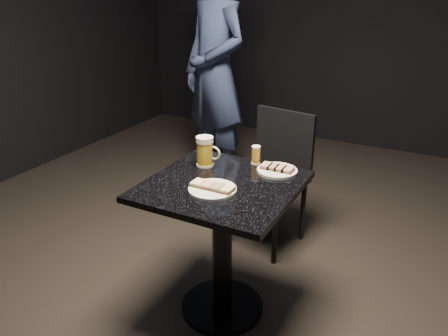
{
  "coord_description": "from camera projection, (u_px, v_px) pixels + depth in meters",
  "views": [
    {
      "loc": [
        0.88,
        -1.67,
        1.63
      ],
      "look_at": [
        0.0,
        0.02,
        0.82
      ],
      "focal_mm": 35.0,
      "sensor_mm": 36.0,
      "label": 1
    }
  ],
  "objects": [
    {
      "name": "canapes_on_plate_small",
      "position": [
        277.0,
        168.0,
        2.19
      ],
      "size": [
        0.16,
        0.07,
        0.02
      ],
      "color": "#4C3521",
      "rests_on": "plate_small"
    },
    {
      "name": "beer_tumbler",
      "position": [
        256.0,
        155.0,
        2.29
      ],
      "size": [
        0.05,
        0.05,
        0.1
      ],
      "color": "silver",
      "rests_on": "table"
    },
    {
      "name": "plate_small",
      "position": [
        277.0,
        171.0,
        2.2
      ],
      "size": [
        0.2,
        0.2,
        0.01
      ],
      "primitive_type": "cylinder",
      "color": "white",
      "rests_on": "table"
    },
    {
      "name": "beer_mug",
      "position": [
        205.0,
        151.0,
        2.25
      ],
      "size": [
        0.13,
        0.09,
        0.16
      ],
      "color": "silver",
      "rests_on": "table"
    },
    {
      "name": "table",
      "position": [
        222.0,
        227.0,
        2.18
      ],
      "size": [
        0.7,
        0.7,
        0.75
      ],
      "color": "black",
      "rests_on": "floor"
    },
    {
      "name": "chair",
      "position": [
        274.0,
        170.0,
        2.85
      ],
      "size": [
        0.49,
        0.49,
        0.88
      ],
      "color": "black",
      "rests_on": "floor"
    },
    {
      "name": "floor",
      "position": [
        222.0,
        308.0,
        2.37
      ],
      "size": [
        6.0,
        6.0,
        0.0
      ],
      "primitive_type": "plane",
      "color": "black",
      "rests_on": "ground"
    },
    {
      "name": "patron",
      "position": [
        215.0,
        73.0,
        3.57
      ],
      "size": [
        0.82,
        0.71,
        1.9
      ],
      "primitive_type": "imported",
      "rotation": [
        0.0,
        0.0,
        -0.45
      ],
      "color": "navy",
      "rests_on": "floor"
    },
    {
      "name": "canapes_on_plate_large",
      "position": [
        212.0,
        186.0,
        1.99
      ],
      "size": [
        0.21,
        0.07,
        0.02
      ],
      "color": "#4C3521",
      "rests_on": "plate_large"
    },
    {
      "name": "plate_large",
      "position": [
        212.0,
        190.0,
        2.0
      ],
      "size": [
        0.22,
        0.22,
        0.01
      ],
      "primitive_type": "cylinder",
      "color": "white",
      "rests_on": "table"
    }
  ]
}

